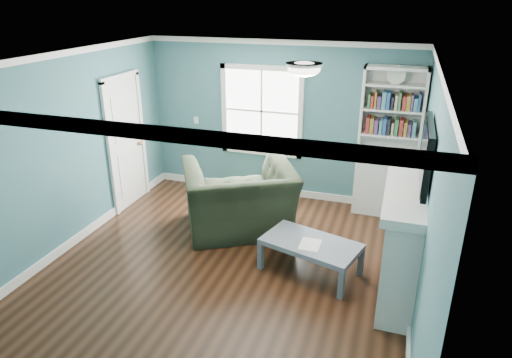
% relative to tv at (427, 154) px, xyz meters
% --- Properties ---
extents(floor, '(5.00, 5.00, 0.00)m').
position_rel_tv_xyz_m(floor, '(-2.20, -0.20, -1.72)').
color(floor, black).
rests_on(floor, ground).
extents(room_walls, '(5.00, 5.00, 5.00)m').
position_rel_tv_xyz_m(room_walls, '(-2.20, -0.20, -0.14)').
color(room_walls, '#386775').
rests_on(room_walls, ground).
extents(trim, '(4.50, 5.00, 2.60)m').
position_rel_tv_xyz_m(trim, '(-2.20, -0.20, -0.49)').
color(trim, white).
rests_on(trim, ground).
extents(window, '(1.40, 0.06, 1.50)m').
position_rel_tv_xyz_m(window, '(-2.50, 2.29, -0.27)').
color(window, white).
rests_on(window, room_walls).
extents(bookshelf, '(0.90, 0.35, 2.31)m').
position_rel_tv_xyz_m(bookshelf, '(-0.43, 2.10, -0.80)').
color(bookshelf, silver).
rests_on(bookshelf, ground).
extents(fireplace, '(0.44, 1.58, 1.30)m').
position_rel_tv_xyz_m(fireplace, '(-0.12, 0.00, -1.09)').
color(fireplace, black).
rests_on(fireplace, ground).
extents(tv, '(0.06, 1.10, 0.65)m').
position_rel_tv_xyz_m(tv, '(0.00, 0.00, 0.00)').
color(tv, black).
rests_on(tv, fireplace).
extents(door, '(0.12, 0.98, 2.17)m').
position_rel_tv_xyz_m(door, '(-4.42, 1.20, -0.65)').
color(door, silver).
rests_on(door, ground).
extents(ceiling_fixture, '(0.38, 0.38, 0.15)m').
position_rel_tv_xyz_m(ceiling_fixture, '(-1.30, -0.10, 0.82)').
color(ceiling_fixture, white).
rests_on(ceiling_fixture, room_walls).
extents(light_switch, '(0.08, 0.01, 0.12)m').
position_rel_tv_xyz_m(light_switch, '(-3.70, 2.28, -0.52)').
color(light_switch, white).
rests_on(light_switch, room_walls).
extents(recliner, '(1.82, 1.62, 1.34)m').
position_rel_tv_xyz_m(recliner, '(-2.39, 0.86, -1.06)').
color(recliner, black).
rests_on(recliner, ground).
extents(coffee_table, '(1.30, 0.94, 0.43)m').
position_rel_tv_xyz_m(coffee_table, '(-1.17, 0.09, -1.35)').
color(coffee_table, '#545C64').
rests_on(coffee_table, ground).
extents(paper_sheet, '(0.25, 0.31, 0.00)m').
position_rel_tv_xyz_m(paper_sheet, '(-1.17, 0.02, -1.30)').
color(paper_sheet, white).
rests_on(paper_sheet, coffee_table).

